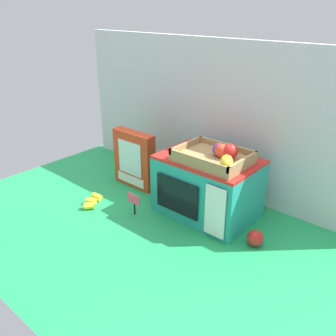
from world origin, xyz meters
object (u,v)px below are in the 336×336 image
at_px(loose_toy_apple, 255,238).
at_px(loose_toy_banana, 92,201).
at_px(toy_microwave, 207,187).
at_px(price_sign, 134,201).
at_px(food_groups_crate, 216,157).
at_px(cookie_set_box, 134,159).

bearing_deg(loose_toy_apple, loose_toy_banana, -163.57).
xyz_separation_m(toy_microwave, loose_toy_apple, (0.28, -0.07, -0.10)).
distance_m(toy_microwave, loose_toy_apple, 0.30).
distance_m(toy_microwave, price_sign, 0.32).
relative_size(food_groups_crate, loose_toy_banana, 2.33).
relative_size(price_sign, loose_toy_banana, 0.81).
distance_m(toy_microwave, loose_toy_banana, 0.54).
bearing_deg(price_sign, cookie_set_box, 135.17).
bearing_deg(cookie_set_box, price_sign, -44.83).
xyz_separation_m(cookie_set_box, loose_toy_apple, (0.71, -0.06, -0.11)).
xyz_separation_m(toy_microwave, food_groups_crate, (0.05, -0.02, 0.16)).
bearing_deg(food_groups_crate, loose_toy_apple, -11.67).
distance_m(toy_microwave, food_groups_crate, 0.17).
bearing_deg(loose_toy_banana, cookie_set_box, 88.58).
bearing_deg(loose_toy_banana, price_sign, 17.34).
distance_m(price_sign, loose_toy_apple, 0.53).
height_order(cookie_set_box, loose_toy_apple, cookie_set_box).
height_order(food_groups_crate, loose_toy_banana, food_groups_crate).
height_order(toy_microwave, price_sign, toy_microwave).
distance_m(price_sign, loose_toy_banana, 0.23).
bearing_deg(cookie_set_box, loose_toy_banana, -91.42).
bearing_deg(food_groups_crate, price_sign, -145.34).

